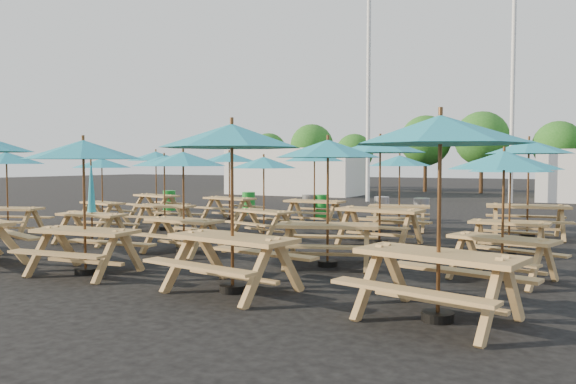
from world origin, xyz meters
The scene contains 34 objects.
ground centered at (0.00, 0.00, 0.00)m, with size 120.00×120.00×0.00m, color black.
picnic_unit_1 centered at (-6.03, -3.05, 1.92)m, with size 2.41×2.41×2.24m.
picnic_unit_2 centered at (-5.88, 0.14, 1.80)m, with size 2.13×2.13×2.10m.
picnic_unit_3 centered at (-6.03, 2.85, 2.03)m, with size 2.43×2.43×2.36m.
picnic_unit_5 centered at (-2.97, -3.02, 0.89)m, with size 1.79×1.59×2.16m.
picnic_unit_6 centered at (-3.16, -0.13, 1.86)m, with size 2.04×2.04×2.17m.
picnic_unit_7 centered at (-3.01, 3.01, 1.98)m, with size 2.23×2.23×2.31m.
picnic_unit_8 centered at (-0.17, -5.81, 2.02)m, with size 2.20×2.20×2.35m.
picnic_unit_9 centered at (-0.09, -3.18, 1.88)m, with size 2.01×2.01×2.20m.
picnic_unit_10 centered at (0.18, -0.21, 1.81)m, with size 2.24×2.24×2.11m.
picnic_unit_11 centered at (0.18, 2.91, 2.00)m, with size 2.01×2.01×2.33m.
picnic_unit_12 centered at (2.84, -5.76, 2.18)m, with size 2.45×2.45×2.54m.
picnic_unit_13 centered at (3.27, -3.17, 2.05)m, with size 2.56×2.56×2.39m.
picnic_unit_14 centered at (3.24, -0.01, 2.19)m, with size 2.36×2.36×2.55m.
picnic_unit_15 centered at (2.88, 2.85, 1.86)m, with size 2.21×2.21×2.17m.
picnic_unit_16 centered at (5.92, -5.89, 2.18)m, with size 2.56×2.56×2.54m.
picnic_unit_17 centered at (6.33, -3.00, 1.85)m, with size 2.28×2.28×2.15m.
picnic_unit_18 centered at (6.12, -0.05, 1.76)m, with size 1.82×1.82×2.05m.
picnic_unit_19 centered at (6.26, 2.83, 2.19)m, with size 2.47×2.47×2.55m.
waste_bin_0 centered at (-7.43, 5.26, 0.40)m, with size 0.50×0.50×0.80m, color #198A27.
waste_bin_1 centered at (-3.95, 5.77, 0.40)m, with size 0.50×0.50×0.80m, color #198A27.
waste_bin_2 centered at (-1.14, 5.33, 0.40)m, with size 0.50×0.50×0.80m, color gray.
waste_bin_3 centered at (-0.71, 5.49, 0.40)m, with size 0.50×0.50×0.80m, color #198A27.
waste_bin_4 centered at (1.56, 5.30, 0.40)m, with size 0.50×0.50×0.80m, color gray.
waste_bin_5 centered at (2.93, 5.20, 0.40)m, with size 0.50×0.50×0.80m, color gray.
mast_0 centered at (-2.00, 14.00, 6.00)m, with size 0.20×0.20×12.00m, color silver.
mast_1 centered at (4.50, 16.00, 6.00)m, with size 0.20×0.20×12.00m, color silver.
event_tent_0 centered at (-8.00, 18.00, 1.40)m, with size 8.00×4.00×2.80m, color silver.
tree_0 centered at (-14.07, 25.25, 2.83)m, with size 2.80×2.80×4.24m.
tree_1 centered at (-9.74, 23.90, 3.15)m, with size 3.11×3.11×4.72m.
tree_2 centered at (-6.39, 23.65, 2.62)m, with size 2.59×2.59×3.93m.
tree_3 centered at (-1.75, 24.72, 3.41)m, with size 3.36×3.36×5.09m.
tree_4 centered at (1.90, 24.26, 3.46)m, with size 3.41×3.41×5.17m.
tree_5 centered at (6.22, 24.67, 2.97)m, with size 2.94×2.94×4.45m.
Camera 1 is at (7.43, -12.76, 1.94)m, focal length 35.00 mm.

